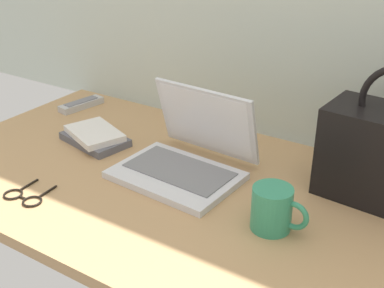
{
  "coord_description": "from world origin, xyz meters",
  "views": [
    {
      "loc": [
        0.51,
        -0.89,
        0.67
      ],
      "look_at": [
        -0.06,
        0.0,
        0.15
      ],
      "focal_mm": 46.33,
      "sensor_mm": 36.0,
      "label": 1
    }
  ],
  "objects_px": {
    "coffee_mug": "(273,208)",
    "remote_control_near": "(81,104)",
    "book_stack": "(95,137)",
    "laptop": "(187,156)",
    "eyeglasses": "(24,197)"
  },
  "relations": [
    {
      "from": "laptop",
      "to": "coffee_mug",
      "type": "height_order",
      "value": "laptop"
    },
    {
      "from": "book_stack",
      "to": "laptop",
      "type": "bearing_deg",
      "value": 0.23
    },
    {
      "from": "laptop",
      "to": "remote_control_near",
      "type": "distance_m",
      "value": 0.58
    },
    {
      "from": "coffee_mug",
      "to": "remote_control_near",
      "type": "xyz_separation_m",
      "value": [
        -0.85,
        0.29,
        -0.04
      ]
    },
    {
      "from": "eyeglasses",
      "to": "remote_control_near",
      "type": "bearing_deg",
      "value": 120.58
    },
    {
      "from": "remote_control_near",
      "to": "book_stack",
      "type": "distance_m",
      "value": 0.3
    },
    {
      "from": "coffee_mug",
      "to": "eyeglasses",
      "type": "bearing_deg",
      "value": -159.2
    },
    {
      "from": "laptop",
      "to": "eyeglasses",
      "type": "relative_size",
      "value": 2.86
    },
    {
      "from": "remote_control_near",
      "to": "eyeglasses",
      "type": "distance_m",
      "value": 0.59
    },
    {
      "from": "laptop",
      "to": "coffee_mug",
      "type": "distance_m",
      "value": 0.32
    },
    {
      "from": "coffee_mug",
      "to": "remote_control_near",
      "type": "height_order",
      "value": "coffee_mug"
    },
    {
      "from": "eyeglasses",
      "to": "coffee_mug",
      "type": "bearing_deg",
      "value": 20.8
    },
    {
      "from": "laptop",
      "to": "remote_control_near",
      "type": "relative_size",
      "value": 1.95
    },
    {
      "from": "coffee_mug",
      "to": "eyeglasses",
      "type": "relative_size",
      "value": 1.13
    },
    {
      "from": "eyeglasses",
      "to": "book_stack",
      "type": "relative_size",
      "value": 0.52
    }
  ]
}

